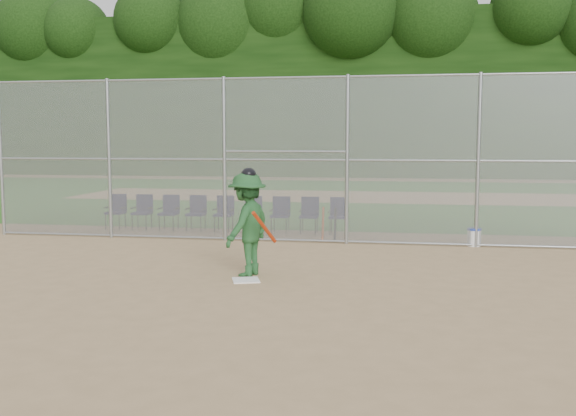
% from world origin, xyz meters
% --- Properties ---
extents(ground, '(100.00, 100.00, 0.00)m').
position_xyz_m(ground, '(0.00, 0.00, 0.00)').
color(ground, tan).
rests_on(ground, ground).
extents(grass_strip, '(100.00, 100.00, 0.00)m').
position_xyz_m(grass_strip, '(0.00, 18.00, 0.01)').
color(grass_strip, '#2A651E').
rests_on(grass_strip, ground).
extents(dirt_patch_far, '(24.00, 24.00, 0.00)m').
position_xyz_m(dirt_patch_far, '(0.00, 18.00, 0.01)').
color(dirt_patch_far, tan).
rests_on(dirt_patch_far, ground).
extents(backstop_fence, '(16.09, 0.09, 4.00)m').
position_xyz_m(backstop_fence, '(0.00, 5.00, 2.07)').
color(backstop_fence, gray).
rests_on(backstop_fence, ground).
extents(treeline, '(81.00, 60.00, 11.00)m').
position_xyz_m(treeline, '(0.00, 20.00, 5.50)').
color(treeline, black).
rests_on(treeline, ground).
extents(home_plate, '(0.58, 0.58, 0.02)m').
position_xyz_m(home_plate, '(-0.43, 0.59, 0.01)').
color(home_plate, white).
rests_on(home_plate, ground).
extents(batter_at_plate, '(1.09, 1.40, 1.97)m').
position_xyz_m(batter_at_plate, '(-0.51, 1.05, 0.96)').
color(batter_at_plate, '#205126').
rests_on(batter_at_plate, ground).
extents(water_cooler, '(0.34, 0.34, 0.42)m').
position_xyz_m(water_cooler, '(3.98, 5.12, 0.21)').
color(water_cooler, white).
rests_on(water_cooler, ground).
extents(spare_bats, '(0.36, 0.28, 0.84)m').
position_xyz_m(spare_bats, '(0.55, 5.25, 0.42)').
color(spare_bats, '#D84C14').
rests_on(spare_bats, ground).
extents(chair_0, '(0.54, 0.52, 0.96)m').
position_xyz_m(chair_0, '(-5.59, 6.54, 0.48)').
color(chair_0, '#11113E').
rests_on(chair_0, ground).
extents(chair_1, '(0.54, 0.52, 0.96)m').
position_xyz_m(chair_1, '(-4.81, 6.54, 0.48)').
color(chair_1, '#11113E').
rests_on(chair_1, ground).
extents(chair_2, '(0.54, 0.52, 0.96)m').
position_xyz_m(chair_2, '(-4.02, 6.54, 0.48)').
color(chair_2, '#11113E').
rests_on(chair_2, ground).
extents(chair_3, '(0.54, 0.52, 0.96)m').
position_xyz_m(chair_3, '(-3.24, 6.54, 0.48)').
color(chair_3, '#11113E').
rests_on(chair_3, ground).
extents(chair_4, '(0.54, 0.52, 0.96)m').
position_xyz_m(chair_4, '(-2.46, 6.54, 0.48)').
color(chair_4, '#11113E').
rests_on(chair_4, ground).
extents(chair_5, '(0.54, 0.52, 0.96)m').
position_xyz_m(chair_5, '(-1.68, 6.54, 0.48)').
color(chair_5, '#11113E').
rests_on(chair_5, ground).
extents(chair_6, '(0.54, 0.52, 0.96)m').
position_xyz_m(chair_6, '(-0.90, 6.54, 0.48)').
color(chair_6, '#11113E').
rests_on(chair_6, ground).
extents(chair_7, '(0.54, 0.52, 0.96)m').
position_xyz_m(chair_7, '(-0.11, 6.54, 0.48)').
color(chair_7, '#11113E').
rests_on(chair_7, ground).
extents(chair_8, '(0.54, 0.52, 0.96)m').
position_xyz_m(chair_8, '(0.67, 6.54, 0.48)').
color(chair_8, '#11113E').
rests_on(chair_8, ground).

